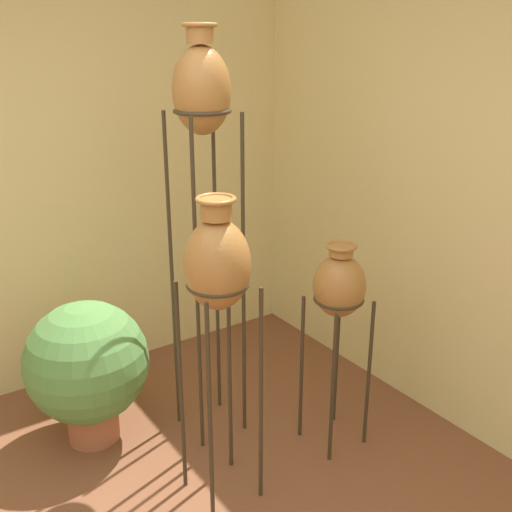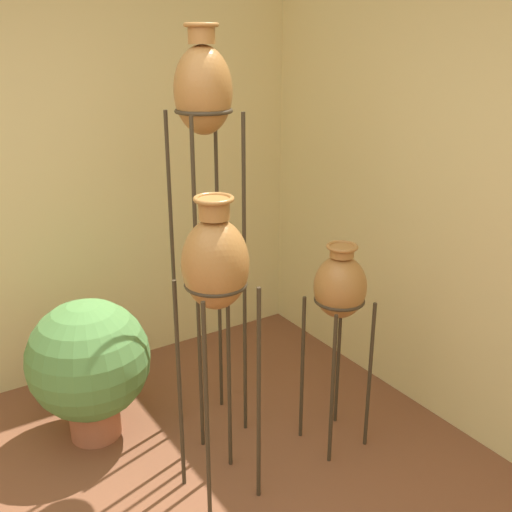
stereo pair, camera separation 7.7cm
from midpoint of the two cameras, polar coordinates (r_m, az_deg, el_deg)
name	(u,v)px [view 1 (the left image)]	position (r m, az deg, el deg)	size (l,w,h in m)	color
vase_stand_tall	(202,104)	(2.95, -5.93, 14.17)	(0.29, 0.29, 2.17)	#382D1E
vase_stand_medium	(217,269)	(2.56, -4.55, -1.22)	(0.29, 0.29, 1.49)	#382D1E
vase_stand_short	(339,289)	(3.06, 7.21, -3.17)	(0.27, 0.27, 1.15)	#382D1E
potted_plant	(87,366)	(3.38, -16.42, -9.98)	(0.66, 0.66, 0.81)	#B26647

